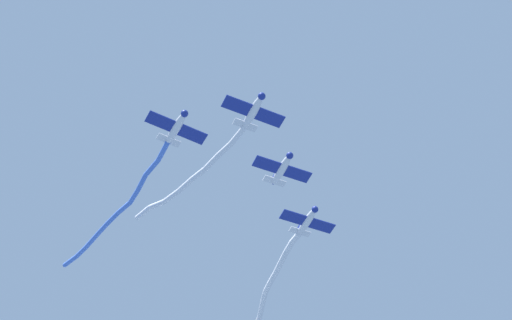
{
  "coord_description": "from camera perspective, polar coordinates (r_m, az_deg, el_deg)",
  "views": [
    {
      "loc": [
        20.79,
        47.52,
        6.92
      ],
      "look_at": [
        2.55,
        -2.31,
        70.15
      ],
      "focal_mm": 48.82,
      "sensor_mm": 36.0,
      "label": 1
    }
  ],
  "objects": [
    {
      "name": "smoke_trail_lead",
      "position": [
        86.11,
        -5.44,
        -1.53
      ],
      "size": [
        8.48,
        21.02,
        2.93
      ],
      "color": "white"
    },
    {
      "name": "smoke_trail_right_wing",
      "position": [
        90.82,
        -11.36,
        -4.15
      ],
      "size": [
        8.17,
        26.7,
        1.38
      ],
      "color": "#4C75DB"
    },
    {
      "name": "airplane_right_wing",
      "position": [
        80.43,
        -6.54,
        2.67
      ],
      "size": [
        7.4,
        5.58,
        1.83
      ],
      "rotation": [
        0.0,
        0.0,
        1.72
      ],
      "color": "silver"
    },
    {
      "name": "smoke_trail_slot",
      "position": [
        101.29,
        1.35,
        -10.06
      ],
      "size": [
        4.36,
        25.97,
        4.77
      ],
      "color": "white"
    },
    {
      "name": "airplane_lead",
      "position": [
        78.16,
        -0.23,
        4.02
      ],
      "size": [
        7.35,
        5.5,
        1.83
      ],
      "rotation": [
        0.0,
        0.0,
        1.65
      ],
      "color": "silver"
    },
    {
      "name": "airplane_slot",
      "position": [
        89.3,
        4.22,
        -5.01
      ],
      "size": [
        7.3,
        5.45,
        1.83
      ],
      "rotation": [
        0.0,
        0.0,
        1.62
      ],
      "color": "silver"
    },
    {
      "name": "airplane_left_wing",
      "position": [
        83.52,
        2.14,
        -0.73
      ],
      "size": [
        7.31,
        5.45,
        1.83
      ],
      "rotation": [
        0.0,
        0.0,
        1.62
      ],
      "color": "silver"
    }
  ]
}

